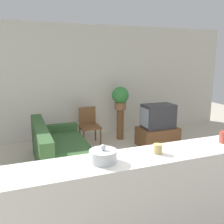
% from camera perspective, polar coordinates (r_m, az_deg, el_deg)
% --- Properties ---
extents(ground_plane, '(14.00, 14.00, 0.00)m').
position_cam_1_polar(ground_plane, '(3.33, 1.39, -23.06)').
color(ground_plane, beige).
extents(wall_back, '(9.00, 0.06, 2.70)m').
position_cam_1_polar(wall_back, '(6.06, -11.12, 6.61)').
color(wall_back, beige).
rests_on(wall_back, ground_plane).
extents(couch, '(0.92, 1.91, 0.81)m').
position_cam_1_polar(couch, '(4.57, -11.78, -9.15)').
color(couch, '#33562D').
rests_on(couch, ground_plane).
extents(tv_stand, '(0.86, 0.56, 0.41)m').
position_cam_1_polar(tv_stand, '(5.69, 10.34, -5.50)').
color(tv_stand, brown).
rests_on(tv_stand, ground_plane).
extents(television, '(0.69, 0.42, 0.52)m').
position_cam_1_polar(television, '(5.56, 10.47, -0.92)').
color(television, '#333338').
rests_on(television, tv_stand).
extents(wooden_chair, '(0.44, 0.44, 0.83)m').
position_cam_1_polar(wooden_chair, '(5.69, -5.31, -2.69)').
color(wooden_chair, brown).
rests_on(wooden_chair, ground_plane).
extents(plant_stand, '(0.17, 0.17, 0.73)m').
position_cam_1_polar(plant_stand, '(6.00, 1.86, -2.80)').
color(plant_stand, brown).
rests_on(plant_stand, ground_plane).
extents(potted_plant, '(0.40, 0.40, 0.54)m').
position_cam_1_polar(potted_plant, '(5.86, 1.91, 3.47)').
color(potted_plant, '#8E5B3D').
rests_on(potted_plant, plant_stand).
extents(foreground_counter, '(2.66, 0.44, 1.08)m').
position_cam_1_polar(foreground_counter, '(2.53, 7.69, -21.11)').
color(foreground_counter, white).
rests_on(foreground_counter, ground_plane).
extents(decorative_bowl, '(0.23, 0.23, 0.15)m').
position_cam_1_polar(decorative_bowl, '(2.10, -2.05, -9.97)').
color(decorative_bowl, silver).
rests_on(decorative_bowl, foreground_counter).
extents(candle_jar, '(0.08, 0.08, 0.09)m').
position_cam_1_polar(candle_jar, '(2.31, 10.39, -8.26)').
color(candle_jar, tan).
rests_on(candle_jar, foreground_counter).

